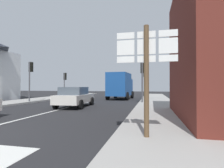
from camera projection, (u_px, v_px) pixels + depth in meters
name	position (u px, v px, depth m)	size (l,w,h in m)	color
ground_plane	(79.00, 105.00, 14.65)	(80.00, 80.00, 0.00)	#232326
sidewalk_right	(158.00, 109.00, 11.32)	(3.04, 44.00, 0.14)	#9E9B96
lane_centre_stripe	(53.00, 111.00, 10.74)	(0.16, 12.00, 0.01)	silver
sedan_far	(75.00, 97.00, 13.05)	(2.18, 4.30, 1.47)	beige
delivery_truck	(120.00, 85.00, 20.93)	(2.75, 5.13, 3.05)	#19478C
route_sign_post	(146.00, 69.00, 4.86)	(1.66, 0.14, 3.20)	brown
traffic_light_near_right	(142.00, 73.00, 15.49)	(0.30, 0.49, 3.59)	#47474C
traffic_light_far_right	(145.00, 77.00, 20.95)	(0.30, 0.49, 3.53)	#47474C
traffic_light_far_left	(65.00, 79.00, 22.85)	(0.30, 0.49, 3.26)	#47474C
traffic_light_near_left	(30.00, 73.00, 16.36)	(0.30, 0.49, 3.78)	#47474C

